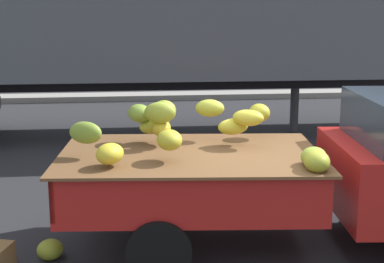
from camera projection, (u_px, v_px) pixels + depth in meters
The scene contains 5 objects.
ground at pixel (277, 249), 6.45m from camera, with size 220.00×220.00×0.00m, color #28282B.
curb_strip at pixel (185, 96), 16.76m from camera, with size 80.00×0.80×0.16m, color gray.
pickup_truck at pixel (366, 169), 6.38m from camera, with size 5.09×2.23×1.70m.
semi_trailer at pixel (134, 10), 11.59m from camera, with size 12.01×2.71×3.95m.
fallen_banana_bunch_near_tailgate at pixel (50, 249), 6.16m from camera, with size 0.29×0.28×0.22m, color #939E29.
Camera 1 is at (-1.59, -5.88, 2.65)m, focal length 54.37 mm.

